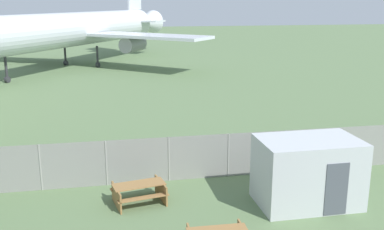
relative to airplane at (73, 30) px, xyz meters
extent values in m
cylinder|color=gray|center=(0.59, -33.99, -3.19)|extent=(0.07, 0.07, 1.90)
cylinder|color=gray|center=(3.13, -33.99, -3.19)|extent=(0.07, 0.07, 1.90)
cylinder|color=gray|center=(5.68, -33.99, -3.19)|extent=(0.07, 0.07, 1.90)
cylinder|color=gray|center=(8.23, -33.99, -3.19)|extent=(0.07, 0.07, 1.90)
cylinder|color=gray|center=(10.77, -33.99, -3.19)|extent=(0.07, 0.07, 1.90)
cylinder|color=gray|center=(13.32, -33.99, -3.19)|extent=(0.07, 0.07, 1.90)
cube|color=gray|center=(5.68, -33.99, -3.19)|extent=(56.00, 0.01, 1.90)
cylinder|color=silver|center=(-0.24, -0.36, 0.05)|extent=(19.50, 27.25, 3.64)
cone|color=silver|center=(9.23, 14.17, 0.05)|extent=(5.22, 5.60, 3.27)
cube|color=silver|center=(7.79, -3.79, -0.50)|extent=(13.00, 12.10, 0.30)
cylinder|color=#939399|center=(6.27, -2.41, -1.47)|extent=(3.16, 3.64, 1.64)
cube|color=silver|center=(-6.62, 5.60, -0.50)|extent=(14.08, 9.57, 0.30)
cylinder|color=#939399|center=(-4.74, 4.76, -1.47)|extent=(3.16, 3.64, 1.64)
cube|color=silver|center=(7.40, 11.35, 0.41)|extent=(8.29, 6.81, 0.20)
cylinder|color=#2D2D33|center=(-5.58, -8.57, -2.96)|extent=(0.24, 0.24, 2.37)
cylinder|color=#2D2D33|center=(-5.58, -8.57, -3.86)|extent=(0.56, 0.63, 0.56)
cylinder|color=#2D2D33|center=(2.42, -0.29, -2.96)|extent=(0.24, 0.24, 2.37)
cylinder|color=#2D2D33|center=(2.42, -0.29, -3.86)|extent=(0.56, 0.63, 0.56)
cylinder|color=#2D2D33|center=(-1.24, 2.09, -2.96)|extent=(0.24, 0.24, 2.37)
cylinder|color=#2D2D33|center=(-1.24, 2.09, -3.86)|extent=(0.56, 0.63, 0.56)
cube|color=silver|center=(10.37, -37.07, -2.91)|extent=(3.64, 2.32, 2.48)
cube|color=#4C515B|center=(10.93, -38.23, -3.14)|extent=(0.84, 0.04, 1.90)
cube|color=olive|center=(4.30, -35.89, -3.40)|extent=(2.01, 1.11, 0.04)
cube|color=olive|center=(4.19, -35.34, -3.70)|extent=(1.92, 0.64, 0.04)
cube|color=olive|center=(4.40, -36.44, -3.70)|extent=(1.92, 0.64, 0.04)
cube|color=olive|center=(5.13, -35.73, -3.77)|extent=(0.33, 1.39, 0.74)
cube|color=olive|center=(3.46, -36.05, -3.77)|extent=(0.33, 1.39, 0.74)
camera|label=1|loc=(3.31, -51.36, 3.20)|focal=42.00mm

